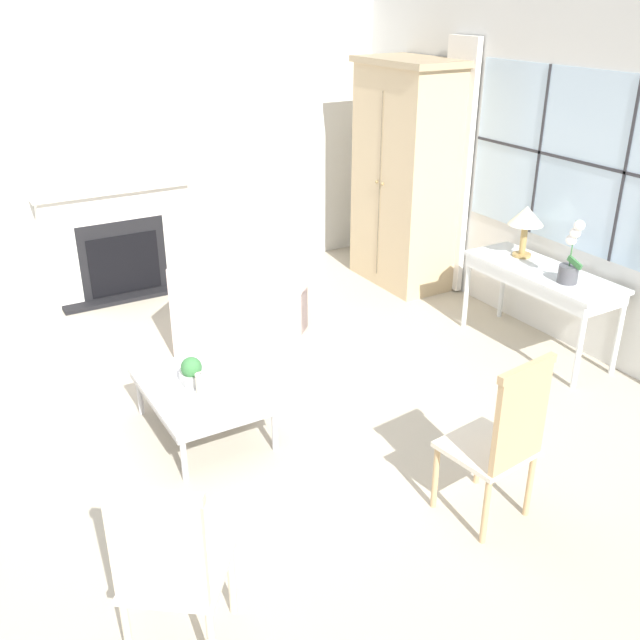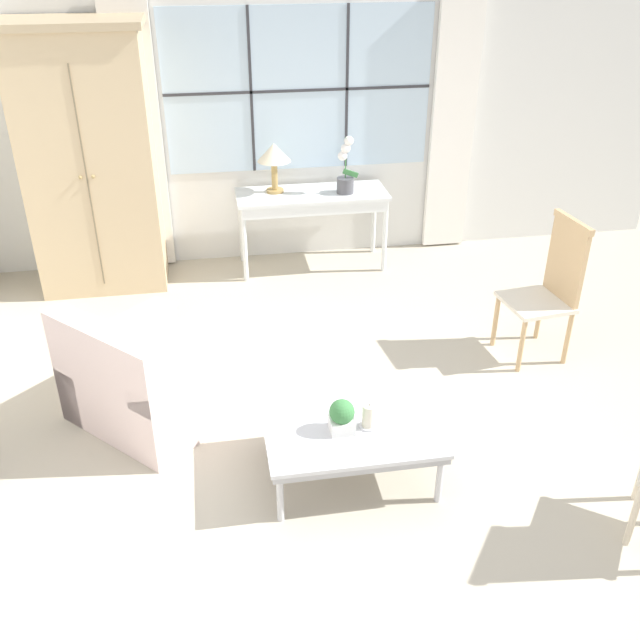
{
  "view_description": "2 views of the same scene",
  "coord_description": "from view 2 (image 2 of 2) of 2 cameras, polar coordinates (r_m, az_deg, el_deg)",
  "views": [
    {
      "loc": [
        3.85,
        -1.65,
        2.8
      ],
      "look_at": [
        -0.11,
        0.66,
        0.68
      ],
      "focal_mm": 40.0,
      "sensor_mm": 36.0,
      "label": 1
    },
    {
      "loc": [
        -0.89,
        -3.41,
        2.9
      ],
      "look_at": [
        -0.21,
        0.62,
        0.58
      ],
      "focal_mm": 40.0,
      "sensor_mm": 36.0,
      "label": 2
    }
  ],
  "objects": [
    {
      "name": "ground_plane",
      "position": [
        4.56,
        3.99,
        -9.93
      ],
      "size": [
        14.0,
        14.0,
        0.0
      ],
      "primitive_type": "plane",
      "color": "#B2A893"
    },
    {
      "name": "wall_back_windowed",
      "position": [
        6.67,
        -1.68,
        16.5
      ],
      "size": [
        7.2,
        0.14,
        2.8
      ],
      "color": "silver",
      "rests_on": "ground_plane"
    },
    {
      "name": "armoire",
      "position": [
        6.38,
        -17.9,
        12.0
      ],
      "size": [
        1.13,
        0.67,
        2.23
      ],
      "color": "tan",
      "rests_on": "ground_plane"
    },
    {
      "name": "console_table",
      "position": [
        6.56,
        -0.66,
        9.48
      ],
      "size": [
        1.36,
        0.52,
        0.72
      ],
      "color": "silver",
      "rests_on": "ground_plane"
    },
    {
      "name": "table_lamp",
      "position": [
        6.47,
        -3.71,
        13.03
      ],
      "size": [
        0.3,
        0.3,
        0.44
      ],
      "color": "#9E7F47",
      "rests_on": "console_table"
    },
    {
      "name": "potted_orchid",
      "position": [
        6.48,
        2.05,
        11.72
      ],
      "size": [
        0.2,
        0.15,
        0.51
      ],
      "color": "#4C4C51",
      "rests_on": "console_table"
    },
    {
      "name": "armchair_upholstered",
      "position": [
        4.78,
        -13.22,
        -4.72
      ],
      "size": [
        1.28,
        1.28,
        0.8
      ],
      "color": "beige",
      "rests_on": "ground_plane"
    },
    {
      "name": "side_chair_wooden",
      "position": [
        5.43,
        18.02,
        2.84
      ],
      "size": [
        0.49,
        0.49,
        1.07
      ],
      "color": "beige",
      "rests_on": "ground_plane"
    },
    {
      "name": "coffee_table",
      "position": [
        4.16,
        2.43,
        -8.73
      ],
      "size": [
        1.0,
        0.73,
        0.36
      ],
      "color": "#BCBCC1",
      "rests_on": "ground_plane"
    },
    {
      "name": "potted_plant_small",
      "position": [
        4.03,
        1.76,
        -7.69
      ],
      "size": [
        0.14,
        0.14,
        0.2
      ],
      "color": "white",
      "rests_on": "coffee_table"
    },
    {
      "name": "pillar_candle",
      "position": [
        4.08,
        3.92,
        -7.74
      ],
      "size": [
        0.1,
        0.1,
        0.16
      ],
      "color": "silver",
      "rests_on": "coffee_table"
    }
  ]
}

